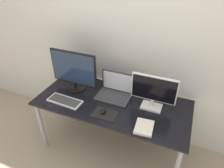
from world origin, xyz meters
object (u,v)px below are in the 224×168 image
at_px(keyboard, 65,101).
at_px(mouse, 104,111).
at_px(monitor_right, 153,92).
at_px(book, 144,127).
at_px(laptop, 115,91).
at_px(monitor_left, 74,71).

xyz_separation_m(keyboard, mouse, (0.47, -0.01, 0.01)).
bearing_deg(keyboard, monitor_right, 16.80).
height_order(monitor_right, book, monitor_right).
xyz_separation_m(monitor_right, mouse, (-0.42, -0.28, -0.18)).
distance_m(laptop, book, 0.58).
bearing_deg(book, keyboard, 176.54).
bearing_deg(laptop, monitor_left, -174.05).
distance_m(monitor_left, keyboard, 0.35).
distance_m(monitor_right, mouse, 0.54).
height_order(monitor_left, mouse, monitor_left).
bearing_deg(monitor_left, laptop, 5.95).
height_order(keyboard, book, book).
height_order(monitor_left, book, monitor_left).
bearing_deg(monitor_left, monitor_right, 0.00).
height_order(monitor_right, laptop, monitor_right).
relative_size(monitor_right, mouse, 6.32).
distance_m(mouse, book, 0.43).
height_order(laptop, keyboard, laptop).
bearing_deg(laptop, monitor_right, -6.65).
bearing_deg(keyboard, book, -3.46).
distance_m(monitor_right, book, 0.37).
relative_size(mouse, book, 0.34).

